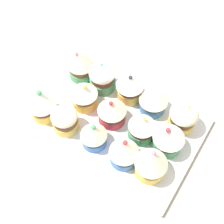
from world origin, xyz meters
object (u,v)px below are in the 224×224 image
cupcake_1 (154,100)px  cupcake_8 (85,94)px  cupcake_9 (151,163)px  cupcake_11 (94,135)px  cupcake_12 (65,120)px  cupcake_13 (42,104)px  cupcake_5 (169,138)px  cupcake_4 (81,65)px  cupcake_3 (102,77)px  baking_tray (112,121)px  cupcake_0 (183,117)px  cupcake_6 (142,127)px  cupcake_2 (131,87)px  cupcake_7 (111,112)px  cupcake_10 (124,152)px

cupcake_1 → cupcake_8: (13.48, 7.13, 0.44)cm
cupcake_9 → cupcake_11: (12.93, 0.69, -0.69)cm
cupcake_12 → cupcake_13: size_ratio=0.76×
cupcake_5 → cupcake_4: bearing=-12.9°
cupcake_5 → cupcake_8: cupcake_5 is taller
cupcake_1 → cupcake_8: cupcake_8 is taller
cupcake_3 → cupcake_11: (-6.89, 13.32, -0.33)cm
baking_tray → cupcake_0: bearing=-152.8°
cupcake_11 → cupcake_13: 13.41cm
baking_tray → cupcake_1: 10.35cm
baking_tray → cupcake_11: cupcake_11 is taller
cupcake_0 → cupcake_9: size_ratio=0.88×
baking_tray → cupcake_9: 15.02cm
cupcake_6 → cupcake_12: size_ratio=1.19×
cupcake_4 → cupcake_13: cupcake_13 is taller
cupcake_8 → cupcake_13: size_ratio=0.91×
cupcake_1 → cupcake_8: 15.25cm
cupcake_4 → cupcake_6: (-20.55, 6.54, -0.32)cm
baking_tray → cupcake_4: cupcake_4 is taller
cupcake_3 → cupcake_5: bearing=163.6°
cupcake_2 → cupcake_12: 16.33cm
cupcake_8 → cupcake_13: bearing=50.6°
cupcake_1 → cupcake_12: bearing=47.4°
cupcake_7 → cupcake_13: cupcake_13 is taller
cupcake_9 → cupcake_8: bearing=-17.5°
cupcake_2 → cupcake_1: bearing=-179.5°
baking_tray → cupcake_9: bearing=154.6°
cupcake_13 → cupcake_11: bearing=-179.1°
cupcake_2 → cupcake_11: 14.21cm
cupcake_1 → cupcake_6: size_ratio=0.89×
cupcake_8 → cupcake_2: bearing=-137.2°
cupcake_9 → cupcake_0: bearing=-92.3°
cupcake_1 → cupcake_11: (6.10, 14.24, 0.01)cm
cupcake_0 → cupcake_7: bearing=29.0°
cupcake_4 → cupcake_8: size_ratio=1.08×
cupcake_1 → cupcake_13: bearing=36.5°
cupcake_5 → cupcake_8: (20.64, 0.28, -0.26)cm
cupcake_10 → cupcake_11: cupcake_10 is taller
baking_tray → cupcake_9: (-12.92, 6.13, 4.59)cm
cupcake_9 → cupcake_11: size_ratio=1.18×
cupcake_9 → cupcake_13: (26.32, 0.90, 0.06)cm
cupcake_3 → cupcake_13: cupcake_13 is taller
cupcake_6 → cupcake_7: size_ratio=0.99×
cupcake_9 → cupcake_13: 26.34cm
cupcake_7 → cupcake_13: (13.49, 6.54, 0.40)cm
cupcake_3 → cupcake_13: bearing=64.3°
cupcake_7 → cupcake_13: 15.00cm
cupcake_0 → cupcake_4: (26.61, 0.30, 0.41)cm
cupcake_9 → cupcake_7: bearing=-23.7°
cupcake_2 → cupcake_11: bearing=88.9°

